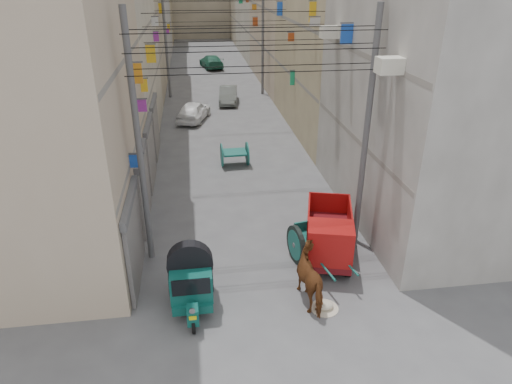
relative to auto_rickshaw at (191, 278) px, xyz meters
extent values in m
cube|color=slate|center=(-1.87, 4.70, 2.26)|extent=(0.25, 9.80, 0.18)
cube|color=slate|center=(-1.87, 4.70, 5.26)|extent=(0.25, 9.80, 0.18)
cube|color=beige|center=(-5.75, 15.70, 5.06)|extent=(8.00, 12.00, 12.00)
cube|color=slate|center=(-1.87, 15.70, 2.26)|extent=(0.25, 11.76, 0.18)
cube|color=slate|center=(-1.87, 15.70, 5.26)|extent=(0.25, 11.76, 0.18)
cube|color=slate|center=(-1.87, 28.70, 2.26)|extent=(0.25, 13.72, 0.18)
cube|color=slate|center=(-1.87, 28.70, 5.26)|extent=(0.25, 13.72, 0.18)
cube|color=#ACA7A1|center=(-5.75, 42.70, 4.96)|extent=(8.00, 14.00, 11.80)
cube|color=slate|center=(-1.87, 42.70, 2.26)|extent=(0.25, 13.72, 0.18)
cube|color=slate|center=(-1.87, 55.70, 2.26)|extent=(0.25, 11.76, 0.18)
cube|color=#ACA7A1|center=(10.25, 4.70, 5.56)|extent=(8.00, 10.00, 13.00)
cube|color=slate|center=(6.37, 4.70, 2.26)|extent=(0.25, 9.80, 0.18)
cube|color=slate|center=(6.37, 4.70, 5.26)|extent=(0.25, 9.80, 0.18)
cube|color=tan|center=(10.25, 15.70, 5.06)|extent=(8.00, 12.00, 12.00)
cube|color=slate|center=(6.37, 15.70, 2.26)|extent=(0.25, 11.76, 0.18)
cube|color=slate|center=(6.37, 15.70, 5.26)|extent=(0.25, 11.76, 0.18)
cube|color=slate|center=(6.37, 28.70, 2.26)|extent=(0.25, 13.72, 0.18)
cube|color=slate|center=(6.37, 28.70, 5.26)|extent=(0.25, 13.72, 0.18)
cube|color=beige|center=(10.25, 42.70, 4.96)|extent=(8.00, 14.00, 11.80)
cube|color=slate|center=(6.37, 42.70, 2.26)|extent=(0.25, 13.72, 0.18)
cube|color=slate|center=(6.37, 55.70, 2.26)|extent=(0.25, 11.76, 0.18)
cube|color=#545359|center=(-1.67, 1.50, 0.36)|extent=(0.12, 3.00, 2.60)
cube|color=#505052|center=(-1.65, 1.50, 1.81)|extent=(0.18, 3.20, 0.25)
cube|color=#545359|center=(-1.67, 5.20, 0.36)|extent=(0.12, 3.00, 2.60)
cube|color=#505052|center=(-1.65, 5.20, 1.81)|extent=(0.18, 3.20, 0.25)
cube|color=#545359|center=(-1.67, 8.90, 0.36)|extent=(0.12, 3.00, 2.60)
cube|color=#505052|center=(-1.65, 8.90, 1.81)|extent=(0.18, 3.20, 0.25)
cube|color=#545359|center=(-1.67, 12.70, 0.36)|extent=(0.12, 3.00, 2.60)
cube|color=#505052|center=(-1.65, 12.70, 1.81)|extent=(0.18, 3.20, 0.25)
cube|color=orange|center=(6.06, 30.98, 5.04)|extent=(0.38, 0.08, 0.41)
cube|color=gold|center=(-1.62, 38.31, 2.68)|extent=(0.27, 0.08, 0.71)
cube|color=blue|center=(-1.53, 3.13, 2.41)|extent=(0.44, 0.08, 0.42)
cube|color=gold|center=(-1.53, 12.49, 4.23)|extent=(0.45, 0.08, 0.84)
cube|color=#1C9E66|center=(6.04, 41.57, 4.97)|extent=(0.41, 0.08, 0.59)
cube|color=purple|center=(-1.56, 6.46, 3.30)|extent=(0.38, 0.08, 0.44)
cube|color=#AA4216|center=(6.03, 30.24, 3.91)|extent=(0.43, 0.08, 0.72)
cube|color=#AA4216|center=(6.10, 36.31, 5.31)|extent=(0.28, 0.08, 0.44)
cube|color=purple|center=(-1.60, 34.77, 2.73)|extent=(0.31, 0.08, 0.44)
cube|color=#AA4216|center=(6.07, 15.72, 4.47)|extent=(0.35, 0.08, 0.45)
cube|color=blue|center=(6.08, 19.35, 5.71)|extent=(0.34, 0.08, 0.79)
cube|color=gold|center=(-1.62, 8.72, 3.56)|extent=(0.28, 0.08, 0.52)
cube|color=gold|center=(-1.62, 26.32, 5.32)|extent=(0.28, 0.08, 0.74)
cube|color=#1C9E66|center=(6.12, 15.21, 2.28)|extent=(0.26, 0.08, 0.80)
cube|color=silver|center=(6.08, 6.07, 5.75)|extent=(0.34, 0.08, 0.55)
cube|color=orange|center=(-1.52, 5.25, 4.74)|extent=(0.47, 0.08, 0.67)
cube|color=silver|center=(-1.55, 17.85, 5.20)|extent=(0.40, 0.08, 0.47)
cube|color=purple|center=(-1.59, 18.36, 4.30)|extent=(0.32, 0.08, 0.55)
cube|color=silver|center=(6.01, 10.44, 5.79)|extent=(0.47, 0.08, 0.35)
cube|color=gold|center=(6.09, 11.27, 6.13)|extent=(0.32, 0.08, 0.89)
cube|color=blue|center=(6.03, 5.99, 5.79)|extent=(0.44, 0.08, 0.69)
cube|color=blue|center=(-1.81, 2.70, 2.06)|extent=(0.10, 3.20, 0.80)
cube|color=silver|center=(-1.81, 11.70, 2.06)|extent=(0.10, 3.20, 0.80)
cube|color=blue|center=(-1.81, 23.70, 2.06)|extent=(0.10, 3.20, 0.80)
cube|color=#1C9E66|center=(-1.81, 35.70, 2.06)|extent=(0.10, 3.20, 0.80)
cube|color=silver|center=(6.31, 2.70, 2.06)|extent=(0.10, 3.20, 0.80)
cube|color=gold|center=(6.31, 11.70, 2.06)|extent=(0.10, 3.20, 0.80)
cube|color=#AA4216|center=(6.31, 23.70, 2.06)|extent=(0.10, 3.20, 0.80)
cube|color=#AA4216|center=(6.31, 35.70, 2.06)|extent=(0.10, 3.20, 0.80)
cube|color=beige|center=(5.90, 1.70, 5.46)|extent=(0.70, 0.55, 0.45)
cube|color=beige|center=(5.90, 7.70, 5.66)|extent=(0.70, 0.55, 0.45)
cylinder|color=#505052|center=(-1.35, 2.70, 3.06)|extent=(0.20, 0.20, 8.00)
cylinder|color=#505052|center=(5.85, 2.70, 3.06)|extent=(0.20, 0.20, 8.00)
cylinder|color=#505052|center=(-1.35, 24.70, 3.06)|extent=(0.20, 0.20, 8.00)
cylinder|color=#505052|center=(5.85, 24.70, 3.06)|extent=(0.20, 0.20, 8.00)
cylinder|color=black|center=(2.25, 2.20, 5.26)|extent=(7.40, 0.02, 0.02)
cylinder|color=black|center=(2.25, 2.20, 5.86)|extent=(7.40, 0.02, 0.02)
cylinder|color=black|center=(2.25, 2.20, 6.36)|extent=(7.40, 0.02, 0.02)
cylinder|color=black|center=(2.25, 3.20, 5.26)|extent=(7.40, 0.02, 0.02)
cylinder|color=black|center=(2.25, 3.20, 5.86)|extent=(7.40, 0.02, 0.02)
cylinder|color=black|center=(2.25, 3.20, 6.36)|extent=(7.40, 0.02, 0.02)
cylinder|color=black|center=(2.25, 8.70, 5.26)|extent=(7.40, 0.02, 0.02)
cylinder|color=black|center=(2.25, 8.70, 5.86)|extent=(7.40, 0.02, 0.02)
cylinder|color=black|center=(2.25, 8.70, 6.36)|extent=(7.40, 0.02, 0.02)
cylinder|color=black|center=(2.25, 16.70, 5.26)|extent=(7.40, 0.02, 0.02)
cylinder|color=black|center=(2.25, 16.70, 5.86)|extent=(7.40, 0.02, 0.02)
cylinder|color=black|center=(2.25, 16.70, 6.36)|extent=(7.40, 0.02, 0.02)
cylinder|color=black|center=(2.25, 24.70, 5.26)|extent=(7.40, 0.02, 0.02)
cylinder|color=black|center=(2.25, 24.70, 5.86)|extent=(7.40, 0.02, 0.02)
cylinder|color=black|center=(0.01, -1.16, -0.69)|extent=(0.11, 0.50, 0.50)
cylinder|color=black|center=(-0.50, 0.54, -0.69)|extent=(0.11, 0.50, 0.50)
cylinder|color=black|center=(0.49, 0.55, -0.69)|extent=(0.11, 0.50, 0.50)
cube|color=#0C4840|center=(0.00, 0.01, -0.51)|extent=(1.13, 1.71, 0.25)
cube|color=#0C4840|center=(0.01, -1.11, -0.40)|extent=(0.32, 0.41, 0.49)
cylinder|color=silver|center=(0.01, -1.32, -0.09)|extent=(0.16, 0.05, 0.16)
cube|color=#D8CA0C|center=(0.01, -1.33, -0.31)|extent=(0.20, 0.03, 0.11)
cube|color=#0C4840|center=(0.00, 0.05, 0.00)|extent=(1.18, 1.53, 0.85)
cube|color=black|center=(0.01, -0.73, 0.23)|extent=(1.03, 0.06, 0.49)
cube|color=black|center=(-0.59, 0.05, 0.09)|extent=(0.04, 1.08, 0.58)
cube|color=black|center=(0.59, 0.06, 0.09)|extent=(0.04, 1.08, 0.58)
cube|color=silver|center=(0.01, -0.75, -0.45)|extent=(1.12, 0.05, 0.05)
cylinder|color=black|center=(3.45, 1.71, -0.28)|extent=(0.39, 1.32, 1.32)
cylinder|color=#14574F|center=(3.45, 1.71, -0.28)|extent=(0.35, 1.04, 1.03)
cylinder|color=#505052|center=(3.45, 1.71, -0.28)|extent=(0.24, 0.21, 0.17)
cylinder|color=black|center=(4.65, 1.95, -0.28)|extent=(0.39, 1.32, 1.32)
cylinder|color=#14574F|center=(4.65, 1.95, -0.28)|extent=(0.35, 1.04, 1.03)
cylinder|color=#505052|center=(4.65, 1.95, -0.28)|extent=(0.24, 0.21, 0.17)
cylinder|color=#505052|center=(4.05, 1.83, -0.28)|extent=(1.26, 0.32, 0.08)
cube|color=#14574F|center=(4.05, 1.83, -0.11)|extent=(1.17, 1.21, 0.09)
cube|color=#14574F|center=(3.96, 2.29, 0.10)|extent=(0.98, 0.26, 0.33)
cylinder|color=#14574F|center=(3.90, 0.60, -0.19)|extent=(0.48, 2.14, 0.07)
cylinder|color=#14574F|center=(4.64, 0.75, -0.19)|extent=(0.48, 2.14, 0.07)
cylinder|color=black|center=(3.71, 1.04, -0.62)|extent=(0.33, 0.66, 0.64)
cylinder|color=black|center=(4.27, 3.09, -0.62)|extent=(0.33, 0.66, 0.64)
cylinder|color=black|center=(4.92, 0.71, -0.62)|extent=(0.33, 0.66, 0.64)
cylinder|color=black|center=(5.48, 2.76, -0.62)|extent=(0.33, 0.66, 0.64)
cube|color=#570C11|center=(4.59, 1.90, -0.41)|extent=(2.18, 3.44, 0.34)
cube|color=maroon|center=(4.30, 0.83, 0.27)|extent=(1.62, 1.34, 1.21)
cube|color=black|center=(4.18, 0.39, 0.36)|extent=(1.23, 0.38, 0.53)
cube|color=#570C11|center=(4.73, 2.41, -0.15)|extent=(1.95, 2.43, 0.12)
cube|color=maroon|center=(4.05, 2.60, 0.27)|extent=(0.61, 2.06, 0.82)
cube|color=maroon|center=(5.41, 2.23, 0.27)|extent=(0.61, 2.06, 0.82)
cube|color=maroon|center=(5.01, 3.42, 0.27)|extent=(1.41, 0.44, 0.82)
cylinder|color=#14574F|center=(1.61, 10.33, -0.35)|extent=(0.09, 1.18, 1.18)
cylinder|color=#14574F|center=(2.88, 10.37, -0.35)|extent=(0.09, 1.18, 1.18)
cube|color=#14574F|center=(2.24, 10.35, -0.24)|extent=(1.16, 1.03, 0.09)
cylinder|color=#505052|center=(2.24, 10.35, -0.35)|extent=(1.32, 0.11, 0.07)
ellipsoid|color=#BEB29E|center=(3.77, -0.73, -0.81)|extent=(0.51, 0.41, 0.25)
imported|color=maroon|center=(3.53, -0.30, -0.13)|extent=(1.15, 2.03, 1.62)
imported|color=white|center=(0.37, 18.32, -0.31)|extent=(2.52, 3.96, 1.26)
imported|color=#555956|center=(2.94, 22.37, -0.35)|extent=(1.63, 3.69, 1.18)
imported|color=#21624A|center=(2.41, 35.96, -0.31)|extent=(2.48, 4.56, 1.25)
camera|label=1|loc=(0.36, -10.73, 7.87)|focal=32.00mm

